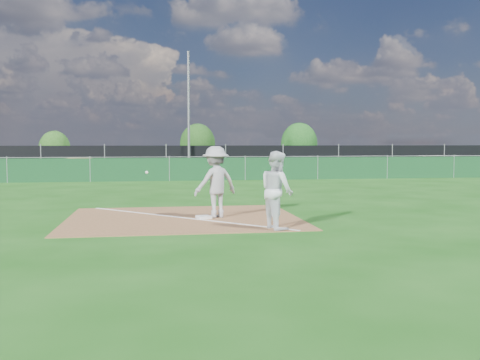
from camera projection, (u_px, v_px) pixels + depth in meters
name	position (u px, v px, depth m)	size (l,w,h in m)	color
ground	(172.00, 189.00, 22.88)	(90.00, 90.00, 0.00)	#154F10
infield_dirt	(183.00, 218.00, 14.01)	(6.00, 5.00, 0.02)	brown
foul_line	(183.00, 218.00, 14.01)	(0.08, 7.00, 0.01)	white
green_fence	(169.00, 169.00, 27.76)	(44.00, 0.05, 1.20)	#103D1D
dirt_mound	(79.00, 167.00, 30.43)	(3.38, 2.60, 1.17)	olive
black_fence	(166.00, 159.00, 35.63)	(46.00, 0.04, 1.80)	black
parking_lot	(165.00, 169.00, 40.61)	(46.00, 9.00, 0.01)	black
light_pole	(189.00, 112.00, 35.35)	(0.16, 0.16, 8.00)	slate
first_base	(204.00, 217.00, 13.90)	(0.34, 0.34, 0.07)	silver
play_at_first	(216.00, 182.00, 14.02)	(2.52, 1.14, 1.88)	#B5B5B8
runner	(277.00, 190.00, 12.26)	(0.88, 0.68, 1.80)	silver
car_left	(83.00, 159.00, 38.72)	(1.95, 4.84, 1.65)	#9FA2A7
car_mid	(153.00, 159.00, 39.43)	(1.59, 4.55, 1.50)	black
car_right	(242.00, 159.00, 40.81)	(1.96, 4.82, 1.40)	black
tree_left	(55.00, 148.00, 44.00)	(2.51, 2.51, 2.97)	#382316
tree_mid	(198.00, 144.00, 47.02)	(3.10, 3.10, 3.67)	#382316
tree_right	(299.00, 143.00, 46.93)	(3.16, 3.16, 3.75)	#382316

